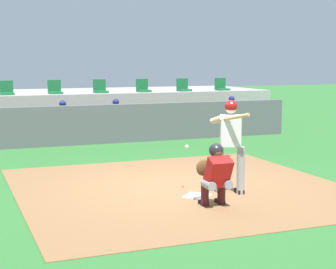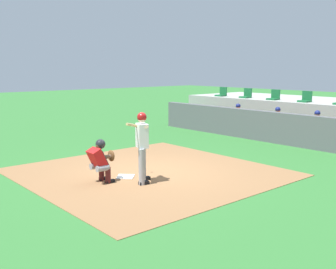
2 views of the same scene
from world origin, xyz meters
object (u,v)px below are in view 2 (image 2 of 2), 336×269
(dugout_player_1, at_px, (275,122))
(dugout_player_2, at_px, (315,127))
(dugout_player_0, at_px, (236,118))
(home_plate, at_px, (125,177))
(stadium_seat_1, at_px, (246,95))
(stadium_seat_2, at_px, (274,97))
(stadium_seat_3, at_px, (305,99))
(catcher_crouched, at_px, (101,159))
(stadium_seat_0, at_px, (222,94))
(batter_at_plate, at_px, (142,143))

(dugout_player_1, xyz_separation_m, dugout_player_2, (1.75, 0.00, 0.00))
(dugout_player_0, height_order, dugout_player_1, same)
(home_plate, relative_size, stadium_seat_1, 0.92)
(dugout_player_2, bearing_deg, stadium_seat_2, 148.10)
(home_plate, xyz_separation_m, dugout_player_0, (-3.00, 8.14, 0.65))
(dugout_player_1, relative_size, stadium_seat_2, 2.71)
(stadium_seat_3, bearing_deg, dugout_player_2, -51.06)
(home_plate, bearing_deg, dugout_player_0, 110.23)
(catcher_crouched, xyz_separation_m, stadium_seat_0, (-5.69, 10.92, 0.93))
(stadium_seat_3, bearing_deg, dugout_player_1, -92.97)
(stadium_seat_0, height_order, stadium_seat_2, same)
(stadium_seat_1, bearing_deg, stadium_seat_3, 0.00)
(home_plate, height_order, stadium_seat_2, stadium_seat_2)
(dugout_player_1, height_order, stadium_seat_0, stadium_seat_0)
(dugout_player_0, distance_m, stadium_seat_2, 2.28)
(dugout_player_1, distance_m, stadium_seat_0, 5.26)
(dugout_player_2, bearing_deg, catcher_crouched, -95.36)
(dugout_player_0, height_order, dugout_player_2, same)
(stadium_seat_0, distance_m, stadium_seat_3, 4.88)
(home_plate, bearing_deg, dugout_player_2, 84.17)
(catcher_crouched, bearing_deg, home_plate, 89.88)
(batter_at_plate, xyz_separation_m, stadium_seat_1, (-4.75, 10.14, 0.50))
(dugout_player_2, relative_size, stadium_seat_0, 2.71)
(stadium_seat_0, bearing_deg, dugout_player_0, -37.14)
(dugout_player_0, relative_size, stadium_seat_0, 2.71)
(dugout_player_0, distance_m, dugout_player_2, 3.83)
(home_plate, xyz_separation_m, dugout_player_1, (-0.92, 8.14, 0.65))
(dugout_player_0, xyz_separation_m, stadium_seat_1, (-1.06, 2.03, 0.86))
(stadium_seat_1, height_order, stadium_seat_3, same)
(dugout_player_0, relative_size, stadium_seat_3, 2.71)
(dugout_player_1, height_order, stadium_seat_3, stadium_seat_3)
(dugout_player_0, relative_size, dugout_player_2, 1.00)
(stadium_seat_1, relative_size, stadium_seat_2, 1.00)
(catcher_crouched, distance_m, stadium_seat_0, 12.34)
(batter_at_plate, bearing_deg, dugout_player_0, 114.50)
(catcher_crouched, bearing_deg, dugout_player_1, 95.89)
(batter_at_plate, height_order, catcher_crouched, batter_at_plate)
(catcher_crouched, distance_m, stadium_seat_3, 10.98)
(home_plate, bearing_deg, stadium_seat_2, 103.47)
(batter_at_plate, height_order, stadium_seat_0, stadium_seat_0)
(catcher_crouched, bearing_deg, stadium_seat_1, 110.41)
(catcher_crouched, relative_size, stadium_seat_3, 3.36)
(batter_at_plate, relative_size, stadium_seat_0, 3.76)
(stadium_seat_0, bearing_deg, dugout_player_1, -23.10)
(batter_at_plate, distance_m, dugout_player_0, 8.91)
(batter_at_plate, distance_m, catcher_crouched, 1.13)
(stadium_seat_2, bearing_deg, dugout_player_2, -31.90)
(stadium_seat_2, bearing_deg, batter_at_plate, -72.85)
(stadium_seat_3, bearing_deg, catcher_crouched, -85.75)
(dugout_player_0, bearing_deg, stadium_seat_0, 142.86)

